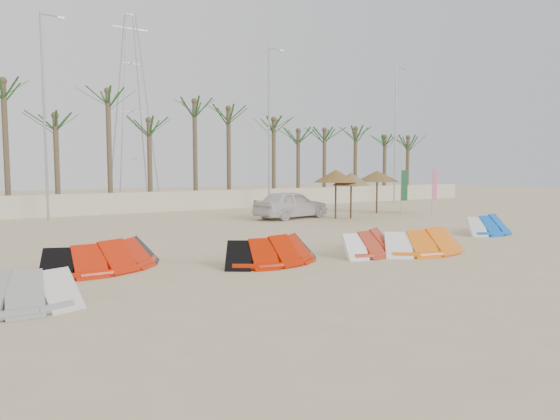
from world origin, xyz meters
TOP-DOWN VIEW (x-y plane):
  - ground at (0.00, 0.00)m, footprint 120.00×120.00m
  - boundary_wall at (0.00, 22.00)m, footprint 60.00×0.30m
  - palm_line at (0.67, 23.50)m, footprint 52.00×4.00m
  - lamp_b at (-5.96, 20.00)m, footprint 1.25×0.14m
  - lamp_c at (8.04, 20.00)m, footprint 1.25×0.14m
  - lamp_d at (20.04, 20.00)m, footprint 1.25×0.14m
  - pylon at (1.00, 28.00)m, footprint 3.00×3.00m
  - kite_red_left at (-6.57, 5.10)m, footprint 3.97×2.65m
  - kite_red_mid at (-2.07, 3.40)m, footprint 3.47×1.97m
  - kite_red_right at (1.49, 3.04)m, footprint 3.36×2.47m
  - kite_orange at (3.31, 2.34)m, footprint 3.82×1.88m
  - kite_blue at (9.35, 4.09)m, footprint 3.22×2.07m
  - parasol_left at (7.72, 12.35)m, footprint 2.50×2.50m
  - parasol_mid at (8.52, 11.98)m, footprint 2.12×2.12m
  - parasol_right at (12.16, 13.75)m, footprint 2.71×2.71m
  - flag_pink at (14.43, 11.15)m, footprint 0.45×0.04m
  - flag_green at (12.90, 12.27)m, footprint 0.44×0.18m
  - car at (5.75, 13.89)m, footprint 4.89×2.67m

SIDE VIEW (x-z plane):
  - ground at x=0.00m, z-range 0.00..0.00m
  - pylon at x=1.00m, z-range -7.00..7.00m
  - kite_red_right at x=1.49m, z-range -0.03..0.87m
  - kite_blue at x=9.35m, z-range -0.03..0.87m
  - kite_red_mid at x=-2.07m, z-range -0.03..0.87m
  - kite_red_left at x=-6.57m, z-range -0.03..0.87m
  - kite_orange at x=3.31m, z-range -0.03..0.87m
  - boundary_wall at x=0.00m, z-range 0.00..1.30m
  - car at x=5.75m, z-range 0.00..1.58m
  - flag_green at x=12.90m, z-range 0.26..3.12m
  - flag_pink at x=14.43m, z-range 0.27..3.15m
  - parasol_mid at x=8.52m, z-range 0.93..3.49m
  - parasol_right at x=12.16m, z-range 0.98..3.65m
  - parasol_left at x=7.72m, z-range 1.01..3.75m
  - lamp_b at x=-5.96m, z-range 0.27..11.27m
  - lamp_c at x=8.04m, z-range 0.27..11.27m
  - lamp_d at x=20.04m, z-range 0.27..11.27m
  - palm_line at x=0.67m, z-range 2.59..10.29m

